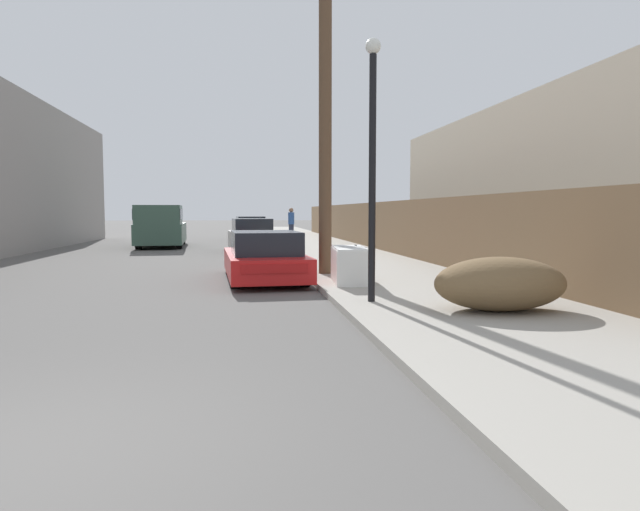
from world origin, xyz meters
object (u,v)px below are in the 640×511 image
Objects in this scene: utility_pole at (325,74)px; street_lamp at (372,150)px; parked_sports_car_red at (264,258)px; car_parked_far at (250,229)px; pedestrian at (291,223)px; pickup_truck at (161,227)px; brush_pile at (500,284)px; discarded_fridge at (350,265)px; car_parked_mid at (252,236)px.

utility_pole is 2.17× the size of street_lamp.
car_parked_far reaches higher than parked_sports_car_red.
street_lamp reaches higher than pedestrian.
brush_pile is at bearing 108.68° from pickup_truck.
car_parked_mid is at bearing 104.30° from discarded_fridge.
utility_pole is 18.24m from pedestrian.
pickup_truck is at bearing -129.02° from car_parked_far.
pedestrian is (-1.05, 23.46, 0.49)m from brush_pile.
car_parked_mid is at bearing 87.32° from parked_sports_car_red.
parked_sports_car_red is 6.30m from brush_pile.
car_parked_mid is 14.41m from street_lamp.
street_lamp is at bearing -87.04° from car_parked_mid.
brush_pile is (3.44, -15.32, -0.11)m from car_parked_mid.
pickup_truck is at bearing 111.65° from brush_pile.
discarded_fridge is at bearing 86.71° from street_lamp.
discarded_fridge is at bearing -91.61° from pedestrian.
brush_pile is at bearing -81.18° from car_parked_mid.
car_parked_far reaches higher than car_parked_mid.
car_parked_mid is at bearing 99.30° from utility_pole.
car_parked_far is at bearing -128.95° from pickup_truck.
street_lamp is at bearing -71.75° from parked_sports_car_red.
utility_pole reaches higher than pickup_truck.
brush_pile is at bearing -60.67° from parked_sports_car_red.
car_parked_mid is 2.55× the size of pedestrian.
car_parked_mid is 8.49m from pedestrian.
parked_sports_car_red is 14.28m from pickup_truck.
parked_sports_car_red is 1.01× the size of car_parked_mid.
car_parked_far reaches higher than discarded_fridge.
brush_pile is (3.37, -5.32, -0.01)m from parked_sports_car_red.
pedestrian is at bearing 79.63° from parked_sports_car_red.
pedestrian is at bearing 88.19° from street_lamp.
parked_sports_car_red reaches higher than brush_pile.
car_parked_far is 23.79m from street_lamp.
pickup_truck is 0.60× the size of utility_pole.
pickup_truck is at bearing 107.97° from street_lamp.
car_parked_far is 19.68m from utility_pole.
street_lamp is (1.69, -14.16, 2.04)m from car_parked_mid.
parked_sports_car_red is 2.58× the size of pedestrian.
discarded_fridge is at bearing 108.47° from pickup_truck.
car_parked_mid is 15.70m from brush_pile.
street_lamp reaches higher than car_parked_far.
parked_sports_car_red is 19.49m from car_parked_far.
discarded_fridge is 0.41× the size of parked_sports_car_red.
car_parked_far is (0.15, 9.49, 0.01)m from car_parked_mid.
pedestrian is (6.48, 4.48, 0.06)m from pickup_truck.
car_parked_mid is at bearing 96.80° from street_lamp.
street_lamp is (1.62, -4.16, 2.13)m from parked_sports_car_red.
brush_pile is (7.53, -18.97, -0.43)m from pickup_truck.
utility_pole is (5.67, -13.31, 4.01)m from pickup_truck.
pickup_truck is 3.29× the size of pedestrian.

